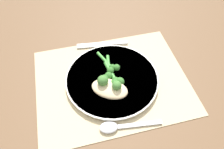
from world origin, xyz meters
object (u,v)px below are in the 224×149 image
Objects in this scene: broccoli_stalk_left at (107,74)px; spoon at (116,127)px; knife at (103,44)px; broccoli_stalk_front at (115,80)px; broccoli_stalk_right at (111,67)px; chicken_fillet at (110,89)px; plate at (112,79)px.

broccoli_stalk_left is 0.16m from spoon.
broccoli_stalk_front is at bearing -173.40° from knife.
broccoli_stalk_front is 0.05m from broccoli_stalk_right.
broccoli_stalk_front reaches higher than chicken_fillet.
broccoli_stalk_left is at bearing 84.12° from chicken_fillet.
broccoli_stalk_front is 0.03m from broccoli_stalk_left.
broccoli_stalk_right is at bearing -3.33° from spoon.
plate is at bearing 151.87° from broccoli_stalk_left.
plate reaches higher than spoon.
broccoli_stalk_front reaches higher than broccoli_stalk_left.
plate reaches higher than knife.
spoon is (-0.01, -0.11, -0.02)m from chicken_fillet.
chicken_fillet is 0.08m from broccoli_stalk_right.
broccoli_stalk_right is 0.13m from knife.
broccoli_stalk_right reaches higher than spoon.
broccoli_stalk_front is 0.14m from spoon.
chicken_fillet is 1.21× the size of broccoli_stalk_left.
chicken_fillet is at bearing 38.67° from broccoli_stalk_front.
broccoli_stalk_right reaches higher than plate.
plate is at bearing 68.03° from chicken_fillet.
plate is at bearing 57.05° from broccoli_stalk_right.
broccoli_stalk_front is 1.02× the size of broccoli_stalk_left.
broccoli_stalk_left reaches higher than knife.
broccoli_stalk_front reaches higher than plate.
spoon is at bearing -94.97° from chicken_fillet.
plate is 0.03m from broccoli_stalk_front.
chicken_fillet is 1.22× the size of broccoli_stalk_right.
chicken_fillet is 0.06m from broccoli_stalk_left.
plate is 0.15m from spoon.
chicken_fillet is at bearing -111.97° from plate.
broccoli_stalk_left is 0.61× the size of spoon.
broccoli_stalk_left reaches higher than plate.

